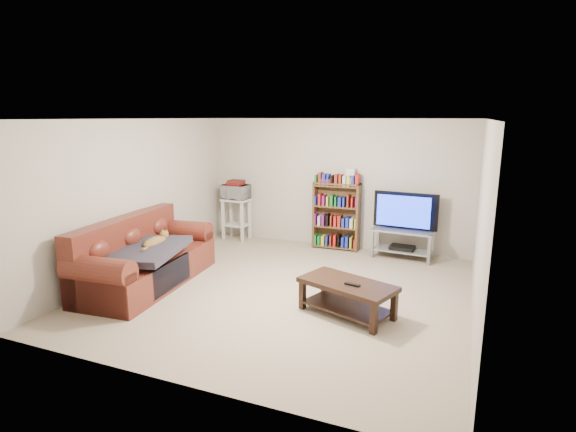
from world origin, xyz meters
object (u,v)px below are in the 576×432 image
at_px(sofa, 143,261).
at_px(bookshelf, 336,215).
at_px(coffee_table, 347,292).
at_px(tv_stand, 403,239).

distance_m(sofa, bookshelf, 3.56).
xyz_separation_m(coffee_table, bookshelf, (-0.94, 2.74, 0.35)).
distance_m(coffee_table, tv_stand, 2.62).
relative_size(coffee_table, bookshelf, 1.05).
bearing_deg(sofa, tv_stand, 33.60).
bearing_deg(tv_stand, coffee_table, -92.65).
height_order(sofa, tv_stand, sofa).
distance_m(sofa, coffee_table, 3.08).
bearing_deg(coffee_table, bookshelf, 128.46).
xyz_separation_m(tv_stand, bookshelf, (-1.24, 0.13, 0.30)).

